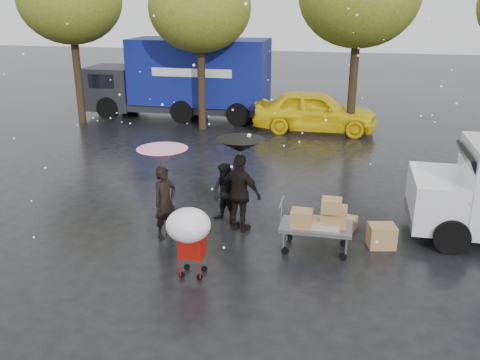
% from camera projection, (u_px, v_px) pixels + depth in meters
% --- Properties ---
extents(ground, '(90.00, 90.00, 0.00)m').
position_uv_depth(ground, '(226.00, 242.00, 11.30)').
color(ground, black).
rests_on(ground, ground).
extents(person_pink, '(0.65, 0.72, 1.65)m').
position_uv_depth(person_pink, '(165.00, 202.00, 11.31)').
color(person_pink, black).
rests_on(person_pink, ground).
extents(person_middle, '(0.88, 0.80, 1.47)m').
position_uv_depth(person_middle, '(226.00, 194.00, 12.06)').
color(person_middle, black).
rests_on(person_middle, ground).
extents(person_black, '(1.17, 0.81, 1.84)m').
position_uv_depth(person_black, '(240.00, 193.00, 11.57)').
color(person_black, black).
rests_on(person_black, ground).
extents(umbrella_pink, '(1.11, 1.11, 2.07)m').
position_uv_depth(umbrella_pink, '(163.00, 155.00, 10.95)').
color(umbrella_pink, '#4C4C4C').
rests_on(umbrella_pink, ground).
extents(umbrella_black, '(1.08, 1.08, 2.20)m').
position_uv_depth(umbrella_black, '(240.00, 146.00, 11.19)').
color(umbrella_black, '#4C4C4C').
rests_on(umbrella_black, ground).
extents(vendor_cart, '(1.52, 0.80, 1.27)m').
position_uv_depth(vendor_cart, '(320.00, 220.00, 10.65)').
color(vendor_cart, slate).
rests_on(vendor_cart, ground).
extents(shopping_cart, '(0.84, 0.84, 1.46)m').
position_uv_depth(shopping_cart, '(189.00, 229.00, 9.44)').
color(shopping_cart, '#AB1209').
rests_on(shopping_cart, ground).
extents(blue_truck, '(8.30, 2.60, 3.50)m').
position_uv_depth(blue_truck, '(182.00, 79.00, 22.77)').
color(blue_truck, navy).
rests_on(blue_truck, ground).
extents(box_ground_near, '(0.65, 0.56, 0.51)m').
position_uv_depth(box_ground_near, '(382.00, 236.00, 10.99)').
color(box_ground_near, olive).
rests_on(box_ground_near, ground).
extents(box_ground_far, '(0.46, 0.39, 0.31)m').
position_uv_depth(box_ground_far, '(348.00, 223.00, 11.90)').
color(box_ground_far, olive).
rests_on(box_ground_far, ground).
extents(yellow_taxi, '(4.97, 2.10, 1.68)m').
position_uv_depth(yellow_taxi, '(315.00, 111.00, 20.56)').
color(yellow_taxi, yellow).
rests_on(yellow_taxi, ground).
extents(tree_row, '(21.60, 4.40, 7.12)m').
position_uv_depth(tree_row, '(278.00, 2.00, 18.92)').
color(tree_row, black).
rests_on(tree_row, ground).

